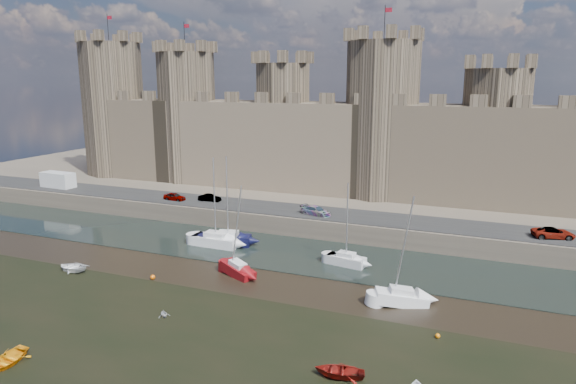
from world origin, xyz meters
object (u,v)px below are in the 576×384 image
Objects in this scene: car_1 at (210,198)px; van at (58,180)px; sailboat_2 at (346,259)px; sailboat_4 at (238,269)px; car_0 at (175,197)px; car_3 at (553,233)px; dinghy_0 at (8,360)px; sailboat_0 at (216,240)px; sailboat_5 at (401,297)px; car_2 at (316,211)px; sailboat_1 at (228,239)px.

van is at bearing 87.61° from car_1.
sailboat_4 reaches higher than sailboat_2.
car_0 is 0.35× the size of sailboat_4.
car_1 is at bearing 73.33° from car_3.
dinghy_0 is at bearing -45.05° from van.
car_1 is 13.49m from sailboat_0.
sailboat_5 is 32.17m from dinghy_0.
van is at bearing 103.19° from car_2.
car_3 is at bearing 31.35° from sailboat_5.
car_3 is 23.78m from sailboat_2.
sailboat_0 reaches higher than van.
sailboat_1 is 29.94m from dinghy_0.
sailboat_2 is at bearing 101.29° from car_3.
van reaches higher than dinghy_0.
sailboat_0 is (35.53, -10.39, -2.94)m from van.
sailboat_4 is at bearing -174.89° from car_2.
sailboat_2 is 2.94× the size of dinghy_0.
sailboat_0 is at bearing 139.09° from sailboat_5.
sailboat_5 is (31.31, -19.46, -2.31)m from car_1.
sailboat_2 is 0.90× the size of sailboat_5.
car_1 is 0.79× the size of car_2.
sailboat_2 is at bearing -1.09° from sailboat_0.
sailboat_5 reaches higher than car_1.
car_1 is 17.04m from car_2.
car_1 is 23.64m from sailboat_4.
sailboat_2 is (6.97, -10.12, -2.35)m from car_2.
sailboat_4 is 0.95× the size of sailboat_5.
car_3 is 35.67m from sailboat_4.
car_3 reaches higher than dinghy_0.
van is 0.64× the size of sailboat_2.
sailboat_0 is 1.19× the size of sailboat_2.
sailboat_1 is at bearing 35.39° from sailboat_0.
car_0 is 30.97m from sailboat_2.
car_2 is 0.93× the size of car_3.
van is 62.50m from sailboat_5.
van is (-28.25, -0.74, 0.73)m from car_1.
sailboat_0 is 25.43m from sailboat_5.
sailboat_0 reaches higher than car_1.
car_0 is 23.10m from van.
car_2 is 0.38× the size of sailboat_1.
car_1 is 0.30× the size of sailboat_1.
sailboat_2 is (23.95, -11.65, -2.29)m from car_1.
sailboat_0 is at bearing -150.72° from car_1.
sailboat_0 reaches higher than car_3.
sailboat_4 is (-30.87, -17.69, -2.41)m from car_3.
sailboat_5 is at bearing -127.17° from car_2.
sailboat_1 is 3.53× the size of dinghy_0.
dinghy_0 is (11.84, -38.78, -2.76)m from car_0.
car_2 reaches higher than car_1.
car_0 is 40.64m from dinghy_0.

